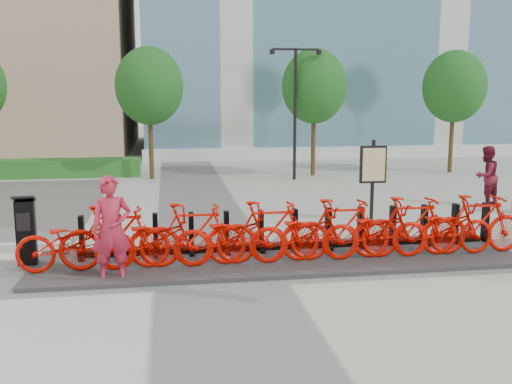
{
  "coord_description": "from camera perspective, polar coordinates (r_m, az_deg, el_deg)",
  "views": [
    {
      "loc": [
        -0.88,
        -10.53,
        3.3
      ],
      "look_at": [
        1.0,
        1.5,
        1.2
      ],
      "focal_mm": 40.0,
      "sensor_mm": 36.0,
      "label": 1
    }
  ],
  "objects": [
    {
      "name": "ground",
      "position": [
        11.07,
        -3.95,
        -7.58
      ],
      "size": [
        120.0,
        120.0,
        0.0
      ],
      "primitive_type": "plane",
      "color": "#A0A18E"
    },
    {
      "name": "hedge_b",
      "position": [
        24.27,
        -18.6,
        2.3
      ],
      "size": [
        6.0,
        1.2,
        0.7
      ],
      "primitive_type": "cube",
      "color": "#337730",
      "rests_on": "ground"
    },
    {
      "name": "tree_1",
      "position": [
        22.54,
        -10.63,
        10.36
      ],
      "size": [
        2.6,
        2.6,
        5.1
      ],
      "color": "#44341F",
      "rests_on": "ground"
    },
    {
      "name": "tree_2",
      "position": [
        23.29,
        5.84,
        10.45
      ],
      "size": [
        2.6,
        2.6,
        5.1
      ],
      "color": "#44341F",
      "rests_on": "ground"
    },
    {
      "name": "tree_3",
      "position": [
        25.47,
        19.22,
        9.91
      ],
      "size": [
        2.6,
        2.6,
        5.1
      ],
      "color": "#44341F",
      "rests_on": "ground"
    },
    {
      "name": "streetlamp",
      "position": [
        22.08,
        3.94,
        9.34
      ],
      "size": [
        2.0,
        0.2,
        5.0
      ],
      "color": "black",
      "rests_on": "ground"
    },
    {
      "name": "dock_pad",
      "position": [
        11.52,
        2.41,
        -6.66
      ],
      "size": [
        9.6,
        2.4,
        0.08
      ],
      "primitive_type": "cube",
      "color": "#363637",
      "rests_on": "ground"
    },
    {
      "name": "dock_rail_posts",
      "position": [
        11.93,
        3.96,
        -3.79
      ],
      "size": [
        8.74,
        0.5,
        0.85
      ],
      "primitive_type": null,
      "color": "black",
      "rests_on": "dock_pad"
    },
    {
      "name": "bike_0",
      "position": [
        10.95,
        -17.7,
        -4.81
      ],
      "size": [
        2.09,
        0.73,
        1.1
      ],
      "primitive_type": "imported",
      "rotation": [
        0.0,
        0.0,
        1.57
      ],
      "color": "#CC0B00",
      "rests_on": "dock_pad"
    },
    {
      "name": "bike_1",
      "position": [
        10.85,
        -13.94,
        -4.44
      ],
      "size": [
        2.03,
        0.57,
        1.22
      ],
      "primitive_type": "imported",
      "rotation": [
        0.0,
        0.0,
        1.57
      ],
      "color": "#CC0B00",
      "rests_on": "dock_pad"
    },
    {
      "name": "bike_2",
      "position": [
        10.82,
        -10.12,
        -4.67
      ],
      "size": [
        2.09,
        0.73,
        1.1
      ],
      "primitive_type": "imported",
      "rotation": [
        0.0,
        0.0,
        1.57
      ],
      "color": "#CC0B00",
      "rests_on": "dock_pad"
    },
    {
      "name": "bike_3",
      "position": [
        10.81,
        -6.3,
        -4.25
      ],
      "size": [
        2.03,
        0.57,
        1.22
      ],
      "primitive_type": "imported",
      "rotation": [
        0.0,
        0.0,
        1.57
      ],
      "color": "#CC0B00",
      "rests_on": "dock_pad"
    },
    {
      "name": "bike_4",
      "position": [
        10.88,
        -2.49,
        -4.44
      ],
      "size": [
        2.09,
        0.73,
        1.1
      ],
      "primitive_type": "imported",
      "rotation": [
        0.0,
        0.0,
        1.57
      ],
      "color": "#CC0B00",
      "rests_on": "dock_pad"
    },
    {
      "name": "bike_5",
      "position": [
        10.96,
        1.25,
        -4.0
      ],
      "size": [
        2.03,
        0.57,
        1.22
      ],
      "primitive_type": "imported",
      "rotation": [
        0.0,
        0.0,
        1.57
      ],
      "color": "#CC0B00",
      "rests_on": "dock_pad"
    },
    {
      "name": "bike_6",
      "position": [
        11.12,
        4.92,
        -4.15
      ],
      "size": [
        2.09,
        0.73,
        1.1
      ],
      "primitive_type": "imported",
      "rotation": [
        0.0,
        0.0,
        1.57
      ],
      "color": "#CC0B00",
      "rests_on": "dock_pad"
    },
    {
      "name": "bike_7",
      "position": [
        11.3,
        8.48,
        -3.68
      ],
      "size": [
        2.03,
        0.57,
        1.22
      ],
      "primitive_type": "imported",
      "rotation": [
        0.0,
        0.0,
        1.57
      ],
      "color": "#CC0B00",
      "rests_on": "dock_pad"
    },
    {
      "name": "bike_8",
      "position": [
        11.55,
        11.89,
        -3.81
      ],
      "size": [
        2.09,
        0.73,
        1.1
      ],
      "primitive_type": "imported",
      "rotation": [
        0.0,
        0.0,
        1.57
      ],
      "color": "#CC0B00",
      "rests_on": "dock_pad"
    },
    {
      "name": "bike_9",
      "position": [
        11.8,
        15.18,
        -3.34
      ],
      "size": [
        2.03,
        0.57,
        1.22
      ],
      "primitive_type": "imported",
      "rotation": [
        0.0,
        0.0,
        1.57
      ],
      "color": "#CC0B00",
      "rests_on": "dock_pad"
    },
    {
      "name": "bike_10",
      "position": [
        12.13,
        18.28,
        -3.45
      ],
      "size": [
        2.09,
        0.73,
        1.1
      ],
      "primitive_type": "imported",
      "rotation": [
        0.0,
        0.0,
        1.57
      ],
      "color": "#CC0B00",
      "rests_on": "dock_pad"
    },
    {
      "name": "bike_11",
      "position": [
        12.45,
        21.25,
        -2.99
      ],
      "size": [
        2.03,
        0.57,
        1.22
      ],
      "primitive_type": "imported",
      "rotation": [
        0.0,
        0.0,
        1.57
      ],
      "color": "#CC0B00",
      "rests_on": "dock_pad"
    },
    {
      "name": "kiosk",
      "position": [
        11.71,
        -22.01,
        -3.63
      ],
      "size": [
        0.45,
        0.39,
        1.35
      ],
      "rotation": [
        0.0,
        0.0,
        0.11
      ],
      "color": "black",
      "rests_on": "dock_pad"
    },
    {
      "name": "worker_red",
      "position": [
        10.34,
        -14.24,
        -3.64
      ],
      "size": [
        0.74,
        0.53,
        1.91
      ],
      "primitive_type": "imported",
      "rotation": [
        0.0,
        0.0,
        0.11
      ],
      "color": "#AF1E35",
      "rests_on": "ground"
    },
    {
      "name": "pedestrian",
      "position": [
        18.26,
        22.01,
        1.5
      ],
      "size": [
        1.07,
        0.98,
        1.79
      ],
      "primitive_type": "imported",
      "rotation": [
        0.0,
        0.0,
        3.57
      ],
      "color": "maroon",
      "rests_on": "ground"
    },
    {
      "name": "map_sign",
      "position": [
        15.05,
        11.62,
        2.38
      ],
      "size": [
        0.7,
        0.12,
        2.13
      ],
      "rotation": [
        0.0,
        0.0,
        0.0
      ],
      "color": "black",
      "rests_on": "ground"
    }
  ]
}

